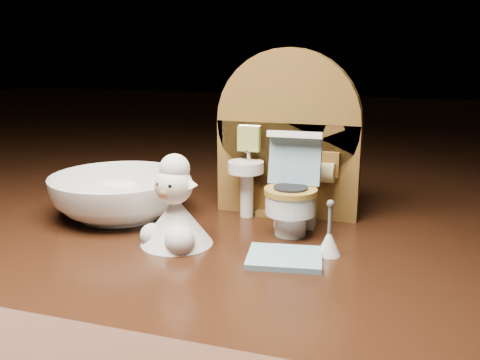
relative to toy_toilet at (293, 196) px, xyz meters
name	(u,v)px	position (x,y,z in m)	size (l,w,h in m)	color
backdrop_panel	(287,144)	(-0.02, 0.04, 0.03)	(0.13, 0.05, 0.15)	brown
toy_toilet	(293,196)	(0.00, 0.00, 0.00)	(0.05, 0.06, 0.09)	white
bath_mat	(285,258)	(0.01, -0.06, -0.03)	(0.05, 0.04, 0.00)	#7AA9BD
toilet_brush	(329,241)	(0.04, -0.04, -0.02)	(0.02, 0.02, 0.04)	white
plush_lamb	(175,213)	(-0.08, -0.06, -0.01)	(0.06, 0.06, 0.07)	silver
ceramic_bowl	(119,196)	(-0.16, -0.01, -0.01)	(0.12, 0.12, 0.04)	white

